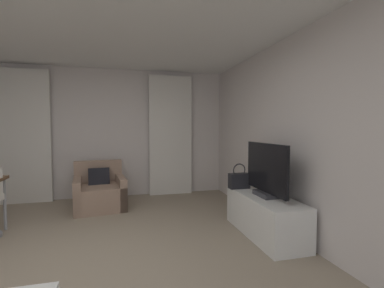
{
  "coord_description": "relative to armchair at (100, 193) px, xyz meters",
  "views": [
    {
      "loc": [
        0.41,
        -2.69,
        1.41
      ],
      "look_at": [
        1.4,
        1.17,
        1.17
      ],
      "focal_mm": 25.07,
      "sensor_mm": 36.0,
      "label": 1
    }
  ],
  "objects": [
    {
      "name": "wall_right",
      "position": [
        2.54,
        -2.23,
        1.03
      ],
      "size": [
        0.06,
        6.12,
        2.6
      ],
      "color": "silver",
      "rests_on": "ground"
    },
    {
      "name": "tv_console",
      "position": [
        2.21,
        -1.81,
        -0.01
      ],
      "size": [
        0.51,
        1.34,
        0.52
      ],
      "color": "white",
      "rests_on": "ground"
    },
    {
      "name": "curtain_right_panel",
      "position": [
        1.39,
        0.67,
        0.98
      ],
      "size": [
        0.9,
        0.06,
        2.5
      ],
      "color": "silver",
      "rests_on": "ground"
    },
    {
      "name": "armchair",
      "position": [
        0.0,
        0.0,
        0.0
      ],
      "size": [
        0.94,
        0.95,
        0.81
      ],
      "color": "#997A66",
      "rests_on": "ground"
    },
    {
      "name": "handbag_primary",
      "position": [
        2.07,
        -1.31,
        0.37
      ],
      "size": [
        0.3,
        0.14,
        0.37
      ],
      "color": "black",
      "rests_on": "tv_console"
    },
    {
      "name": "ground_plane",
      "position": [
        0.01,
        -2.23,
        -0.27
      ],
      "size": [
        12.0,
        12.0,
        0.0
      ],
      "primitive_type": "plane",
      "color": "gray"
    },
    {
      "name": "curtain_left_panel",
      "position": [
        -1.36,
        0.67,
        0.98
      ],
      "size": [
        0.9,
        0.06,
        2.5
      ],
      "color": "silver",
      "rests_on": "ground"
    },
    {
      "name": "tv_flatscreen",
      "position": [
        2.21,
        -1.83,
        0.57
      ],
      "size": [
        0.2,
        0.95,
        0.69
      ],
      "color": "#333338",
      "rests_on": "tv_console"
    },
    {
      "name": "wall_window",
      "position": [
        0.01,
        0.8,
        1.03
      ],
      "size": [
        5.12,
        0.06,
        2.6
      ],
      "color": "silver",
      "rests_on": "ground"
    }
  ]
}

